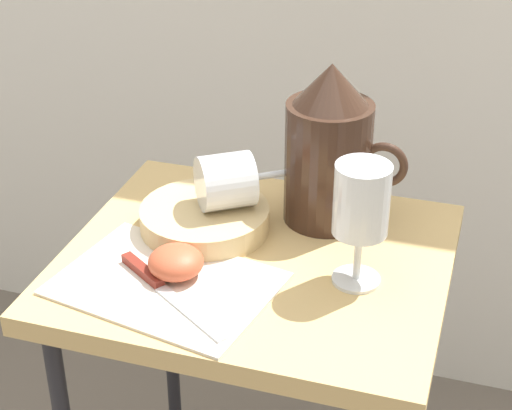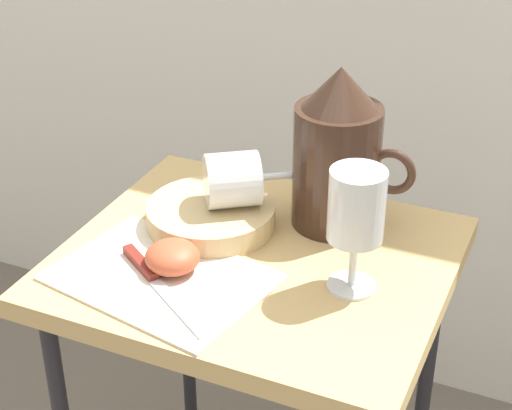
{
  "view_description": "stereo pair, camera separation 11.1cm",
  "coord_description": "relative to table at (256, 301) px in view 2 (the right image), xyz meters",
  "views": [
    {
      "loc": [
        0.29,
        -0.92,
        1.32
      ],
      "look_at": [
        0.0,
        0.0,
        0.77
      ],
      "focal_mm": 58.94,
      "sensor_mm": 36.0,
      "label": 1
    },
    {
      "loc": [
        0.39,
        -0.88,
        1.32
      ],
      "look_at": [
        0.0,
        0.0,
        0.77
      ],
      "focal_mm": 58.94,
      "sensor_mm": 36.0,
      "label": 2
    }
  ],
  "objects": [
    {
      "name": "wine_glass_upright",
      "position": [
        0.14,
        -0.02,
        0.19
      ],
      "size": [
        0.07,
        0.07,
        0.17
      ],
      "color": "silver",
      "rests_on": "table"
    },
    {
      "name": "wine_glass_tipped_near",
      "position": [
        -0.06,
        0.06,
        0.15
      ],
      "size": [
        0.15,
        0.14,
        0.08
      ],
      "color": "silver",
      "rests_on": "basket_tray"
    },
    {
      "name": "table",
      "position": [
        0.0,
        0.0,
        0.0
      ],
      "size": [
        0.52,
        0.45,
        0.69
      ],
      "color": "tan",
      "rests_on": "ground_plane"
    },
    {
      "name": "knife",
      "position": [
        -0.1,
        -0.11,
        0.09
      ],
      "size": [
        0.19,
        0.14,
        0.01
      ],
      "color": "silver",
      "rests_on": "linen_napkin"
    },
    {
      "name": "apple_half_left",
      "position": [
        -0.08,
        -0.08,
        0.1
      ],
      "size": [
        0.07,
        0.07,
        0.04
      ],
      "primitive_type": "ellipsoid",
      "color": "#C15133",
      "rests_on": "linen_napkin"
    },
    {
      "name": "pitcher",
      "position": [
        0.07,
        0.13,
        0.17
      ],
      "size": [
        0.18,
        0.12,
        0.24
      ],
      "color": "#382319",
      "rests_on": "table"
    },
    {
      "name": "basket_tray",
      "position": [
        -0.09,
        0.04,
        0.09
      ],
      "size": [
        0.19,
        0.19,
        0.03
      ],
      "primitive_type": "cylinder",
      "color": "tan",
      "rests_on": "table"
    },
    {
      "name": "linen_napkin",
      "position": [
        -0.09,
        -0.1,
        0.08
      ],
      "size": [
        0.31,
        0.24,
        0.0
      ],
      "primitive_type": "cube",
      "rotation": [
        0.0,
        0.0,
        -0.19
      ],
      "color": "silver",
      "rests_on": "table"
    }
  ]
}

